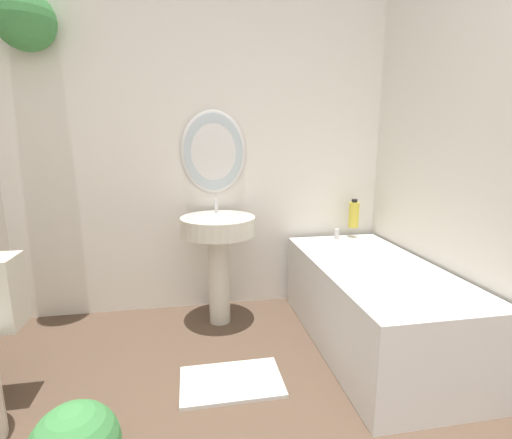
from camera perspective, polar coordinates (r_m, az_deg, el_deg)
wall_back at (r=2.76m, az=-10.48°, el=12.19°), size 2.84×0.36×2.40m
wall_right at (r=2.14m, az=34.66°, el=8.20°), size 0.06×2.56×2.40m
pedestal_sink at (r=2.55m, az=-5.80°, el=-3.54°), size 0.51×0.51×0.86m
bathtub at (r=2.47m, az=17.54°, el=-12.15°), size 0.70×1.43×0.60m
shampoo_bottle at (r=2.97m, az=14.82°, el=0.79°), size 0.08×0.08×0.22m
bath_mat at (r=2.15m, az=-3.80°, el=-23.64°), size 0.54×0.33×0.02m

